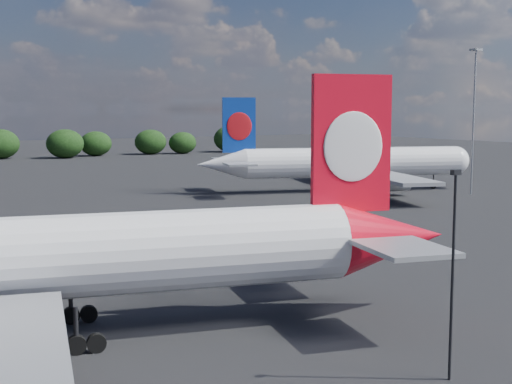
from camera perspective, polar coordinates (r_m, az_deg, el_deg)
qantas_airliner at (r=47.39m, az=-14.93°, el=-5.21°), size 52.36×50.12×17.24m
china_southern_airliner at (r=129.66m, az=7.06°, el=2.31°), size 50.37×48.36×16.82m
apron_lamp_post at (r=40.05m, az=15.47°, el=-5.63°), size 0.55×0.30×11.60m
floodlight_mast_near at (r=129.39m, az=17.05°, el=6.86°), size 1.60×1.60×25.09m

